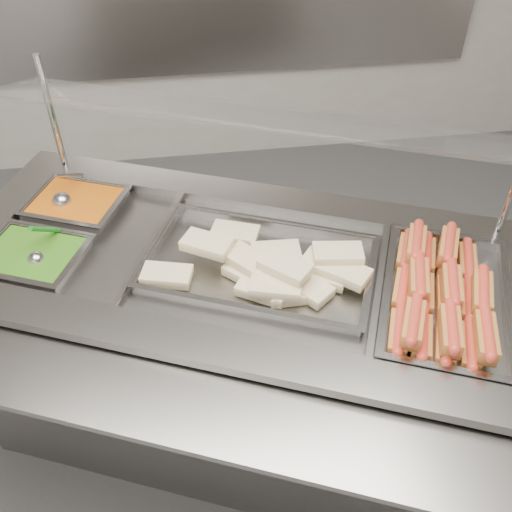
{
  "coord_description": "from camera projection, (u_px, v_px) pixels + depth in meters",
  "views": [
    {
      "loc": [
        -0.29,
        -0.88,
        2.06
      ],
      "look_at": [
        -0.1,
        0.4,
        0.91
      ],
      "focal_mm": 40.0,
      "sensor_mm": 36.0,
      "label": 1
    }
  ],
  "objects": [
    {
      "name": "ladle",
      "position": [
        63.0,
        200.0,
        1.97
      ],
      "size": [
        0.1,
        0.18,
        0.15
      ],
      "color": "silver",
      "rests_on": "pan_beans"
    },
    {
      "name": "pan_beans",
      "position": [
        78.0,
        210.0,
        2.01
      ],
      "size": [
        0.37,
        0.33,
        0.1
      ],
      "color": "gray",
      "rests_on": "steam_counter"
    },
    {
      "name": "pan_wraps",
      "position": [
        259.0,
        268.0,
        1.76
      ],
      "size": [
        0.77,
        0.63,
        0.07
      ],
      "color": "gray",
      "rests_on": "steam_counter"
    },
    {
      "name": "steam_counter",
      "position": [
        243.0,
        350.0,
        2.05
      ],
      "size": [
        2.03,
        1.48,
        0.89
      ],
      "color": "slate",
      "rests_on": "ground"
    },
    {
      "name": "tortilla_wraps",
      "position": [
        276.0,
        269.0,
        1.7
      ],
      "size": [
        0.69,
        0.39,
        0.1
      ],
      "color": "beige",
      "rests_on": "pan_wraps"
    },
    {
      "name": "hotdogs_in_buns",
      "position": [
        439.0,
        293.0,
        1.63
      ],
      "size": [
        0.41,
        0.56,
        0.12
      ],
      "color": "#A75623",
      "rests_on": "pan_hotdogs"
    },
    {
      "name": "tray_rail",
      "position": [
        186.0,
        404.0,
        1.43
      ],
      "size": [
        1.74,
        1.0,
        0.05
      ],
      "color": "gray",
      "rests_on": "steam_counter"
    },
    {
      "name": "pan_hotdogs",
      "position": [
        444.0,
        305.0,
        1.67
      ],
      "size": [
        0.52,
        0.63,
        0.1
      ],
      "color": "gray",
      "rests_on": "steam_counter"
    },
    {
      "name": "pan_peas",
      "position": [
        34.0,
        263.0,
        1.8
      ],
      "size": [
        0.37,
        0.33,
        0.1
      ],
      "color": "gray",
      "rests_on": "steam_counter"
    },
    {
      "name": "serving_spoon",
      "position": [
        38.0,
        254.0,
        1.76
      ],
      "size": [
        0.09,
        0.16,
        0.14
      ],
      "color": "silver",
      "rests_on": "pan_peas"
    },
    {
      "name": "sneeze_guard",
      "position": [
        258.0,
        120.0,
        1.67
      ],
      "size": [
        1.62,
        0.9,
        0.44
      ],
      "color": "silver",
      "rests_on": "steam_counter"
    }
  ]
}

